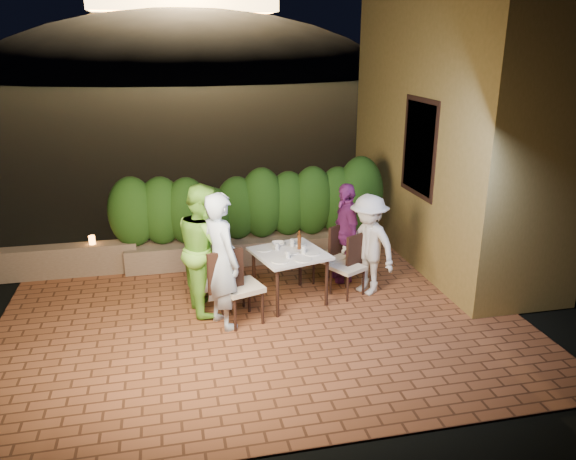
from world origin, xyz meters
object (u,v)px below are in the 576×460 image
object	(u,v)px
chair_left_back	(228,277)
diner_purple	(346,232)
chair_right_front	(348,266)
parapet_lamp	(92,240)
dining_table	(289,276)
chair_right_back	(330,256)
diner_blue	(221,261)
beer_bottle	(299,240)
bowl	(278,244)
diner_green	(205,248)
diner_white	(368,245)
chair_left_front	(242,285)

from	to	relation	value
chair_left_back	diner_purple	world-z (taller)	diner_purple
chair_right_front	parapet_lamp	world-z (taller)	chair_right_front
dining_table	parapet_lamp	bearing A→B (deg)	149.77
parapet_lamp	chair_left_back	bearing A→B (deg)	-38.98
chair_right_back	diner_blue	bearing A→B (deg)	-4.09
dining_table	chair_right_back	size ratio (longest dim) A/B	1.02
beer_bottle	chair_right_back	xyz separation A→B (m)	(0.57, 0.33, -0.43)
diner_blue	chair_right_back	bearing A→B (deg)	-86.02
beer_bottle	chair_left_back	bearing A→B (deg)	-178.23
parapet_lamp	bowl	bearing A→B (deg)	-26.21
diner_blue	diner_green	bearing A→B (deg)	-5.99
bowl	beer_bottle	bearing A→B (deg)	-39.73
dining_table	bowl	distance (m)	0.51
dining_table	diner_blue	world-z (taller)	diner_blue
diner_blue	diner_white	size ratio (longest dim) A/B	1.20
beer_bottle	bowl	world-z (taller)	beer_bottle
diner_blue	dining_table	bearing A→B (deg)	-87.05
diner_green	parapet_lamp	world-z (taller)	diner_green
dining_table	chair_left_front	xyz separation A→B (m)	(-0.76, -0.50, 0.15)
chair_left_back	diner_white	bearing A→B (deg)	-12.30
bowl	diner_white	world-z (taller)	diner_white
chair_right_front	diner_purple	distance (m)	0.67
bowl	chair_left_front	xyz separation A→B (m)	(-0.66, -0.81, -0.24)
bowl	chair_right_back	distance (m)	0.89
beer_bottle	chair_right_back	world-z (taller)	beer_bottle
diner_blue	diner_green	xyz separation A→B (m)	(-0.17, 0.53, -0.01)
chair_right_back	diner_green	bearing A→B (deg)	-20.23
diner_purple	chair_left_back	bearing A→B (deg)	-73.49
chair_left_front	diner_white	size ratio (longest dim) A/B	0.70
dining_table	chair_right_front	bearing A→B (deg)	0.37
chair_right_back	diner_white	xyz separation A→B (m)	(0.46, -0.39, 0.30)
diner_green	diner_white	xyz separation A→B (m)	(2.39, 0.02, -0.15)
diner_green	beer_bottle	bearing A→B (deg)	-95.51
diner_purple	chair_right_front	bearing A→B (deg)	-12.79
chair_left_front	chair_right_back	bearing A→B (deg)	13.75
beer_bottle	diner_white	world-z (taller)	diner_white
bowl	chair_left_back	xyz separation A→B (m)	(-0.78, -0.25, -0.35)
diner_green	parapet_lamp	xyz separation A→B (m)	(-1.68, 1.67, -0.34)
chair_left_back	parapet_lamp	xyz separation A→B (m)	(-2.00, 1.62, 0.14)
diner_green	parapet_lamp	bearing A→B (deg)	35.90
bowl	diner_green	bearing A→B (deg)	-164.36
chair_right_front	beer_bottle	bearing A→B (deg)	-35.41
chair_left_front	chair_right_back	size ratio (longest dim) A/B	1.14
beer_bottle	chair_right_front	distance (m)	0.84
bowl	chair_right_back	xyz separation A→B (m)	(0.83, 0.11, -0.31)
chair_left_front	diner_white	distance (m)	2.04
parapet_lamp	chair_left_front	bearing A→B (deg)	-45.82
chair_right_back	diner_purple	xyz separation A→B (m)	(0.29, 0.15, 0.32)
bowl	chair_right_front	xyz separation A→B (m)	(0.98, -0.30, -0.32)
beer_bottle	dining_table	bearing A→B (deg)	-151.07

